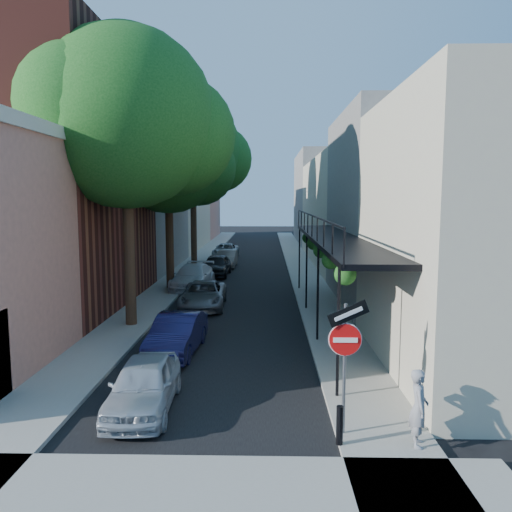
# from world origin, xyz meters

# --- Properties ---
(ground) EXTENTS (160.00, 160.00, 0.00)m
(ground) POSITION_xyz_m (0.00, 0.00, 0.00)
(ground) COLOR black
(ground) RESTS_ON ground
(road_surface) EXTENTS (6.00, 64.00, 0.01)m
(road_surface) POSITION_xyz_m (0.00, 30.00, 0.01)
(road_surface) COLOR black
(road_surface) RESTS_ON ground
(sidewalk_left) EXTENTS (2.00, 64.00, 0.12)m
(sidewalk_left) POSITION_xyz_m (-4.00, 30.00, 0.06)
(sidewalk_left) COLOR gray
(sidewalk_left) RESTS_ON ground
(sidewalk_right) EXTENTS (2.00, 64.00, 0.12)m
(sidewalk_right) POSITION_xyz_m (4.00, 30.00, 0.06)
(sidewalk_right) COLOR gray
(sidewalk_right) RESTS_ON ground
(sidewalk_cross) EXTENTS (12.00, 2.00, 0.12)m
(sidewalk_cross) POSITION_xyz_m (0.00, -1.00, 0.06)
(sidewalk_cross) COLOR gray
(sidewalk_cross) RESTS_ON ground
(buildings_left) EXTENTS (10.10, 59.10, 12.00)m
(buildings_left) POSITION_xyz_m (-9.30, 28.76, 4.94)
(buildings_left) COLOR tan
(buildings_left) RESTS_ON ground
(buildings_right) EXTENTS (9.80, 55.00, 10.00)m
(buildings_right) POSITION_xyz_m (8.99, 29.49, 4.42)
(buildings_right) COLOR #BBB09A
(buildings_right) RESTS_ON ground
(sign_post) EXTENTS (0.89, 0.17, 2.99)m
(sign_post) POSITION_xyz_m (3.16, 0.97, 2.04)
(sign_post) COLOR #595B60
(sign_post) RESTS_ON ground
(bollard) EXTENTS (0.14, 0.14, 0.80)m
(bollard) POSITION_xyz_m (3.00, 0.50, 0.52)
(bollard) COLOR black
(bollard) RESTS_ON sidewalk_right
(oak_near) EXTENTS (7.48, 6.80, 11.42)m
(oak_near) POSITION_xyz_m (-3.37, 10.26, 7.88)
(oak_near) COLOR #372016
(oak_near) RESTS_ON ground
(oak_mid) EXTENTS (6.60, 6.00, 10.20)m
(oak_mid) POSITION_xyz_m (-3.42, 18.23, 7.06)
(oak_mid) COLOR #372016
(oak_mid) RESTS_ON ground
(oak_far) EXTENTS (7.70, 7.00, 11.90)m
(oak_far) POSITION_xyz_m (-3.35, 27.27, 8.26)
(oak_far) COLOR #372016
(oak_far) RESTS_ON ground
(parked_car_a) EXTENTS (1.59, 3.67, 1.23)m
(parked_car_a) POSITION_xyz_m (-1.40, 2.33, 0.62)
(parked_car_a) COLOR #A6AEB8
(parked_car_a) RESTS_ON ground
(parked_car_b) EXTENTS (1.59, 3.92, 1.27)m
(parked_car_b) POSITION_xyz_m (-1.40, 6.71, 0.63)
(parked_car_b) COLOR #131239
(parked_car_b) RESTS_ON ground
(parked_car_c) EXTENTS (2.09, 4.35, 1.20)m
(parked_car_c) POSITION_xyz_m (-1.40, 13.50, 0.60)
(parked_car_c) COLOR slate
(parked_car_c) RESTS_ON ground
(parked_car_d) EXTENTS (2.22, 4.78, 1.35)m
(parked_car_d) POSITION_xyz_m (-2.60, 18.27, 0.68)
(parked_car_d) COLOR white
(parked_car_d) RESTS_ON ground
(parked_car_e) EXTENTS (1.79, 4.15, 1.40)m
(parked_car_e) POSITION_xyz_m (-1.75, 22.95, 0.70)
(parked_car_e) COLOR black
(parked_car_e) RESTS_ON ground
(parked_car_f) EXTENTS (1.35, 3.74, 1.23)m
(parked_car_f) POSITION_xyz_m (-1.40, 27.16, 0.61)
(parked_car_f) COLOR gray
(parked_car_f) RESTS_ON ground
(parked_car_g) EXTENTS (2.09, 4.37, 1.20)m
(parked_car_g) POSITION_xyz_m (-1.97, 32.83, 0.60)
(parked_car_g) COLOR gray
(parked_car_g) RESTS_ON ground
(pedestrian) EXTENTS (0.47, 0.63, 1.57)m
(pedestrian) POSITION_xyz_m (4.56, 0.50, 0.91)
(pedestrian) COLOR gray
(pedestrian) RESTS_ON sidewalk_right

